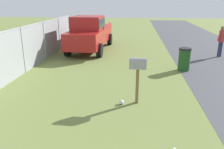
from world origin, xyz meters
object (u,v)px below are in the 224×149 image
object	(u,v)px
mailbox	(138,67)
pickup_truck	(90,32)
trash_bin	(184,59)
pedestrian	(221,39)

from	to	relation	value
mailbox	pickup_truck	bearing A→B (deg)	23.50
pickup_truck	trash_bin	xyz separation A→B (m)	(-3.72, -4.91, -0.60)
pickup_truck	trash_bin	size ratio (longest dim) A/B	5.54
pedestrian	trash_bin	bearing A→B (deg)	103.17
mailbox	pedestrian	world-z (taller)	pedestrian
trash_bin	pedestrian	size ratio (longest dim) A/B	0.60
mailbox	pickup_truck	size ratio (longest dim) A/B	0.25
trash_bin	pedestrian	distance (m)	3.76
mailbox	pickup_truck	world-z (taller)	pickup_truck
mailbox	trash_bin	world-z (taller)	mailbox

